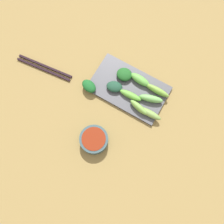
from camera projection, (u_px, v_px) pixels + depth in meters
tabletop at (127, 106)px, 0.97m from camera, size 2.10×2.10×0.02m
sauce_bowl at (94, 140)px, 0.90m from camera, size 0.10×0.10×0.04m
serving_plate at (129, 88)px, 0.97m from camera, size 0.17×0.29×0.01m
broccoli_stalk_0 at (150, 113)px, 0.92m from camera, size 0.03×0.09×0.03m
broccoli_stalk_1 at (139, 107)px, 0.93m from camera, size 0.04×0.08×0.03m
broccoli_leafy_2 at (114, 87)px, 0.95m from camera, size 0.06×0.07×0.03m
broccoli_stalk_3 at (157, 90)px, 0.95m from camera, size 0.02×0.10×0.03m
broccoli_leafy_4 at (89, 86)px, 0.95m from camera, size 0.06×0.07×0.03m
broccoli_stalk_5 at (151, 99)px, 0.94m from camera, size 0.05×0.09×0.03m
broccoli_leafy_6 at (124, 74)px, 0.96m from camera, size 0.06×0.07×0.03m
broccoli_stalk_7 at (130, 95)px, 0.94m from camera, size 0.03×0.09×0.02m
broccoli_stalk_8 at (140, 80)px, 0.96m from camera, size 0.04×0.09×0.03m
chopsticks at (44, 68)px, 0.99m from camera, size 0.05×0.23×0.01m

